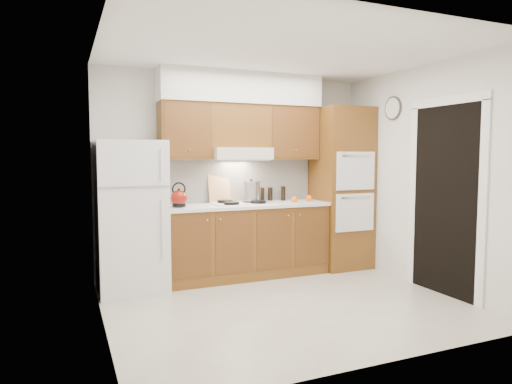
# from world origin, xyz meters

# --- Properties ---
(floor) EXTENTS (3.60, 3.60, 0.00)m
(floor) POSITION_xyz_m (0.00, 0.00, 0.00)
(floor) COLOR #BCB7A4
(floor) RESTS_ON ground
(ceiling) EXTENTS (3.60, 3.60, 0.00)m
(ceiling) POSITION_xyz_m (0.00, 0.00, 2.60)
(ceiling) COLOR white
(ceiling) RESTS_ON wall_back
(wall_back) EXTENTS (3.60, 0.02, 2.60)m
(wall_back) POSITION_xyz_m (0.00, 1.50, 1.30)
(wall_back) COLOR silver
(wall_back) RESTS_ON floor
(wall_left) EXTENTS (0.02, 3.00, 2.60)m
(wall_left) POSITION_xyz_m (-1.80, 0.00, 1.30)
(wall_left) COLOR silver
(wall_left) RESTS_ON floor
(wall_right) EXTENTS (0.02, 3.00, 2.60)m
(wall_right) POSITION_xyz_m (1.80, 0.00, 1.30)
(wall_right) COLOR silver
(wall_right) RESTS_ON floor
(fridge) EXTENTS (0.75, 0.72, 1.72)m
(fridge) POSITION_xyz_m (-1.41, 1.14, 0.86)
(fridge) COLOR white
(fridge) RESTS_ON floor
(base_cabinets) EXTENTS (2.11, 0.60, 0.90)m
(base_cabinets) POSITION_xyz_m (0.02, 1.20, 0.45)
(base_cabinets) COLOR brown
(base_cabinets) RESTS_ON floor
(countertop) EXTENTS (2.13, 0.62, 0.04)m
(countertop) POSITION_xyz_m (0.03, 1.19, 0.92)
(countertop) COLOR white
(countertop) RESTS_ON base_cabinets
(backsplash) EXTENTS (2.11, 0.03, 0.56)m
(backsplash) POSITION_xyz_m (0.02, 1.49, 1.22)
(backsplash) COLOR white
(backsplash) RESTS_ON countertop
(oven_cabinet) EXTENTS (0.70, 0.65, 2.20)m
(oven_cabinet) POSITION_xyz_m (1.44, 1.18, 1.10)
(oven_cabinet) COLOR brown
(oven_cabinet) RESTS_ON floor
(upper_cab_left) EXTENTS (0.63, 0.33, 0.70)m
(upper_cab_left) POSITION_xyz_m (-0.71, 1.33, 1.85)
(upper_cab_left) COLOR brown
(upper_cab_left) RESTS_ON wall_back
(upper_cab_right) EXTENTS (0.73, 0.33, 0.70)m
(upper_cab_right) POSITION_xyz_m (0.72, 1.33, 1.85)
(upper_cab_right) COLOR brown
(upper_cab_right) RESTS_ON wall_back
(range_hood) EXTENTS (0.75, 0.45, 0.15)m
(range_hood) POSITION_xyz_m (-0.02, 1.27, 1.57)
(range_hood) COLOR silver
(range_hood) RESTS_ON wall_back
(upper_cab_over_hood) EXTENTS (0.75, 0.33, 0.55)m
(upper_cab_over_hood) POSITION_xyz_m (-0.02, 1.33, 1.92)
(upper_cab_over_hood) COLOR brown
(upper_cab_over_hood) RESTS_ON range_hood
(soffit) EXTENTS (2.13, 0.36, 0.40)m
(soffit) POSITION_xyz_m (0.03, 1.32, 2.40)
(soffit) COLOR silver
(soffit) RESTS_ON wall_back
(cooktop) EXTENTS (0.74, 0.50, 0.01)m
(cooktop) POSITION_xyz_m (-0.02, 1.21, 0.95)
(cooktop) COLOR white
(cooktop) RESTS_ON countertop
(doorway) EXTENTS (0.02, 0.90, 2.10)m
(doorway) POSITION_xyz_m (1.79, -0.35, 1.05)
(doorway) COLOR black
(doorway) RESTS_ON floor
(wall_clock) EXTENTS (0.02, 0.30, 0.30)m
(wall_clock) POSITION_xyz_m (1.79, 0.55, 2.15)
(wall_clock) COLOR #3F3833
(wall_clock) RESTS_ON wall_right
(kettle) EXTENTS (0.24, 0.24, 0.20)m
(kettle) POSITION_xyz_m (-0.85, 1.13, 1.05)
(kettle) COLOR maroon
(kettle) RESTS_ON countertop
(cutting_board) EXTENTS (0.30, 0.11, 0.39)m
(cutting_board) POSITION_xyz_m (-0.24, 1.45, 1.14)
(cutting_board) COLOR tan
(cutting_board) RESTS_ON countertop
(stock_pot) EXTENTS (0.24, 0.24, 0.24)m
(stock_pot) POSITION_xyz_m (0.12, 1.26, 1.09)
(stock_pot) COLOR #B5B4B9
(stock_pot) RESTS_ON cooktop
(condiment_a) EXTENTS (0.06, 0.06, 0.18)m
(condiment_a) POSITION_xyz_m (0.37, 1.45, 1.03)
(condiment_a) COLOR black
(condiment_a) RESTS_ON countertop
(condiment_b) EXTENTS (0.07, 0.07, 0.19)m
(condiment_b) POSITION_xyz_m (0.64, 1.37, 1.04)
(condiment_b) COLOR black
(condiment_b) RESTS_ON countertop
(condiment_c) EXTENTS (0.08, 0.08, 0.18)m
(condiment_c) POSITION_xyz_m (0.49, 1.45, 1.03)
(condiment_c) COLOR black
(condiment_c) RESTS_ON countertop
(orange_near) EXTENTS (0.08, 0.08, 0.08)m
(orange_near) POSITION_xyz_m (0.92, 1.16, 0.98)
(orange_near) COLOR #FC5B0D
(orange_near) RESTS_ON countertop
(orange_far) EXTENTS (0.10, 0.10, 0.08)m
(orange_far) POSITION_xyz_m (0.68, 1.10, 0.98)
(orange_far) COLOR orange
(orange_far) RESTS_ON countertop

